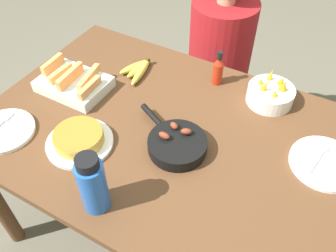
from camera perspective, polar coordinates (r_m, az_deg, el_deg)
The scene contains 12 objects.
ground_plane at distance 2.03m, azimuth -0.00°, elevation -15.99°, with size 14.00×14.00×0.00m, color #666051.
dining_table at distance 1.47m, azimuth -0.00°, elevation -3.59°, with size 1.48×1.00×0.77m.
banana_bunch at distance 1.66m, azimuth -4.77°, elevation 9.06°, with size 0.13×0.20×0.04m.
melon_tray at distance 1.61m, azimuth -14.91°, elevation 6.74°, with size 0.29×0.22×0.10m.
skillet at distance 1.31m, azimuth 1.38°, elevation -2.88°, with size 0.33×0.23×0.08m.
frittata_plate_center at distance 1.37m, azimuth -14.08°, elevation -2.11°, with size 0.25×0.25×0.06m.
empty_plate_near_front at distance 1.39m, azimuth 23.85°, elevation -5.47°, with size 0.25×0.25×0.02m.
empty_plate_far_left at distance 1.52m, azimuth -24.85°, elevation -0.73°, with size 0.24×0.24×0.02m.
fruit_bowl_mango at distance 1.55m, azimuth 16.14°, elevation 4.96°, with size 0.19×0.19×0.13m.
water_bottle at distance 1.12m, azimuth -12.00°, elevation -9.12°, with size 0.09×0.09×0.23m.
hot_sauce_bottle at distance 1.58m, azimuth 8.03°, elevation 8.91°, with size 0.04×0.04×0.16m.
person_figure at distance 2.11m, azimuth 7.85°, elevation 7.89°, with size 0.38×0.38×1.21m.
Camera 1 is at (0.46, -0.83, 1.79)m, focal length 38.00 mm.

